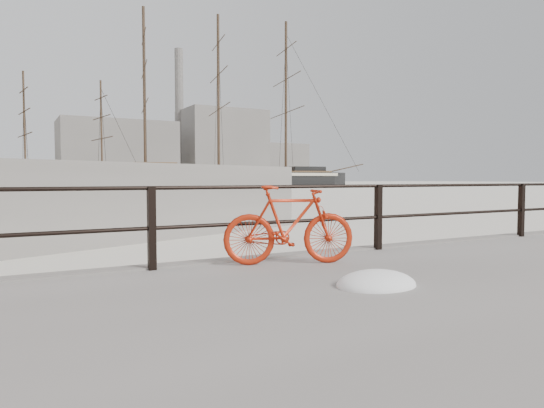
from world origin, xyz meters
name	(u,v)px	position (x,y,z in m)	size (l,w,h in m)	color
ground	(513,254)	(0.00, 0.00, 0.00)	(400.00, 400.00, 0.00)	white
guardrail	(521,210)	(0.00, -0.15, 0.85)	(28.00, 0.10, 1.00)	black
bicycle	(289,225)	(-5.37, -0.61, 0.85)	(1.67, 0.25, 1.01)	#B5240C
barque_black	(219,186)	(28.81, 84.40, 0.00)	(62.63, 20.50, 35.25)	black
schooner_mid	(66,188)	(-0.28, 77.28, 0.00)	(25.26, 10.69, 18.50)	silver
industrial_west	(117,153)	(20.00, 140.00, 9.00)	(32.00, 18.00, 18.00)	gray
industrial_mid	(222,147)	(55.00, 145.00, 12.00)	(26.00, 20.00, 24.00)	gray
industrial_east	(275,164)	(78.00, 150.00, 7.00)	(20.00, 16.00, 14.00)	gray
smokestack	(179,116)	(42.00, 150.00, 22.00)	(2.80, 2.80, 44.00)	gray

